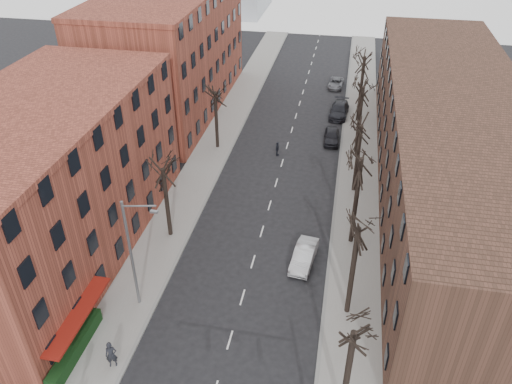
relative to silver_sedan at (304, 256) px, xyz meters
The scene contains 21 objects.
sidewalk_left 21.93m from the silver_sedan, 123.19° to the left, with size 4.00×90.00×0.15m, color gray.
sidewalk_right 18.79m from the silver_sedan, 77.70° to the left, with size 4.00×90.00×0.15m, color gray.
building_left_near 20.75m from the silver_sedan, behind, with size 12.00×26.00×12.00m, color brown.
building_left_far 34.45m from the silver_sedan, 126.18° to the left, with size 12.00×28.00×14.00m, color brown.
building_right 18.45m from the silver_sedan, 48.03° to the left, with size 12.00×50.00×10.00m, color #4E3024.
awning_left 17.14m from the silver_sedan, 141.51° to the right, with size 1.20×7.00×0.15m, color maroon.
hedge 17.84m from the silver_sedan, 139.19° to the right, with size 0.80×6.00×1.00m, color black.
tree_right_b 5.93m from the silver_sedan, 52.29° to the right, with size 5.20×5.20×10.80m, color black, non-canonical shape.
tree_right_c 4.97m from the silver_sedan, 42.89° to the left, with size 5.20×5.20×11.60m, color black, non-canonical shape.
tree_right_d 11.92m from the silver_sedan, 72.39° to the left, with size 5.20×5.20×10.00m, color black, non-canonical shape.
tree_right_e 19.69m from the silver_sedan, 79.46° to the left, with size 5.20×5.20×10.80m, color black, non-canonical shape.
tree_right_f 27.59m from the silver_sedan, 82.50° to the left, with size 5.20×5.20×11.60m, color black, non-canonical shape.
tree_left_a 11.70m from the silver_sedan, behind, with size 5.20×5.20×9.50m, color black, non-canonical shape.
tree_left_b 20.88m from the silver_sedan, 123.78° to the left, with size 5.20×5.20×9.50m, color black, non-canonical shape.
streetlight 13.58m from the silver_sedan, 148.89° to the right, with size 2.45×0.22×9.03m.
silver_sedan is the anchor object (origin of this frame).
parked_car_near 21.22m from the silver_sedan, 87.82° to the left, with size 1.70×4.23×1.44m, color black.
parked_car_mid 28.48m from the silver_sedan, 87.40° to the left, with size 2.15×5.29×1.54m, color black.
parked_car_far 38.02m from the silver_sedan, 89.49° to the left, with size 1.92×4.17×1.16m, color slate.
pedestrian_a 16.18m from the silver_sedan, 131.61° to the right, with size 0.72×0.47×1.98m, color black.
pedestrian_crossing 17.56m from the silver_sedan, 105.78° to the left, with size 0.92×0.38×1.57m, color black.
Camera 1 is at (5.95, -13.63, 26.76)m, focal length 35.00 mm.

